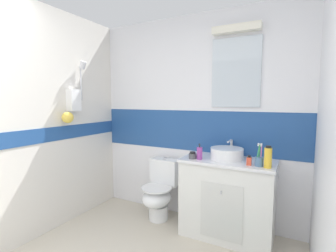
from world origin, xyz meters
TOP-DOWN VIEW (x-y plane):
  - wall_back_tiled at (0.01, 2.45)m, footprint 3.20×0.20m
  - wall_left_shower_alcove at (-1.35, 1.20)m, footprint 0.25×3.48m
  - vanity_cabinet at (0.50, 2.15)m, footprint 0.96×0.52m
  - sink_basin at (0.48, 2.16)m, footprint 0.35×0.39m
  - toilet at (-0.34, 2.15)m, footprint 0.37×0.50m
  - toothbrush_cup at (0.83, 2.02)m, footprint 0.08×0.08m
  - soap_dispenser at (0.23, 2.01)m, footprint 0.06×0.06m
  - perfume_flask_small at (0.74, 2.00)m, footprint 0.04×0.03m
  - mouthwash_bottle at (0.90, 1.99)m, footprint 0.07×0.07m
  - hair_gel_jar at (0.15, 2.01)m, footprint 0.08×0.08m

SIDE VIEW (x-z plane):
  - toilet at x=-0.34m, z-range -0.02..0.72m
  - vanity_cabinet at x=0.50m, z-range 0.00..0.85m
  - hair_gel_jar at x=0.15m, z-range 0.85..0.92m
  - perfume_flask_small at x=0.74m, z-range 0.85..0.95m
  - toothbrush_cup at x=0.83m, z-range 0.79..1.02m
  - sink_basin at x=0.48m, z-range 0.82..1.01m
  - soap_dispenser at x=0.23m, z-range 0.83..1.00m
  - mouthwash_bottle at x=0.90m, z-range 0.85..1.05m
  - wall_left_shower_alcove at x=-1.35m, z-range 0.00..2.50m
  - wall_back_tiled at x=0.01m, z-range 0.01..2.51m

